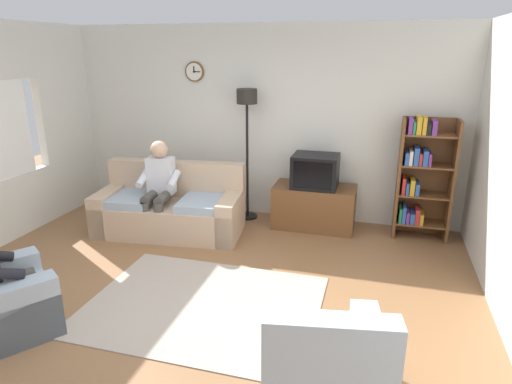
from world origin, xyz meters
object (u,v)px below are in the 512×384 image
object	(u,v)px
bookshelf	(421,175)
floor_lamp	(247,118)
couch	(171,209)
tv_stand	(314,207)
tv	(315,171)
armchair_near_bookshelf	(325,368)
person_on_couch	(158,184)

from	to	relation	value
bookshelf	floor_lamp	bearing A→B (deg)	179.22
couch	tv_stand	distance (m)	1.95
tv	armchair_near_bookshelf	bearing A→B (deg)	-79.86
person_on_couch	floor_lamp	bearing A→B (deg)	43.75
couch	floor_lamp	xyz separation A→B (m)	(0.84, 0.78, 1.14)
bookshelf	armchair_near_bookshelf	distance (m)	3.40
armchair_near_bookshelf	person_on_couch	world-z (taller)	person_on_couch
tv	person_on_couch	size ratio (longest dim) A/B	0.48
couch	tv_stand	bearing A→B (deg)	20.55
armchair_near_bookshelf	couch	bearing A→B (deg)	133.53
tv	floor_lamp	distance (m)	1.18
tv	couch	bearing A→B (deg)	-160.12
tv_stand	armchair_near_bookshelf	world-z (taller)	armchair_near_bookshelf
tv_stand	tv	world-z (taller)	tv
couch	person_on_couch	distance (m)	0.41
tv_stand	floor_lamp	world-z (taller)	floor_lamp
floor_lamp	person_on_couch	size ratio (longest dim) A/B	1.49
armchair_near_bookshelf	person_on_couch	distance (m)	3.49
tv_stand	floor_lamp	bearing A→B (deg)	174.26
tv_stand	person_on_couch	distance (m)	2.12
floor_lamp	tv	bearing A→B (deg)	-7.14
armchair_near_bookshelf	tv	bearing A→B (deg)	100.14
floor_lamp	person_on_couch	world-z (taller)	floor_lamp
tv_stand	person_on_couch	world-z (taller)	person_on_couch
bookshelf	person_on_couch	bearing A→B (deg)	-165.19
bookshelf	armchair_near_bookshelf	xyz separation A→B (m)	(-0.77, -3.27, -0.54)
armchair_near_bookshelf	bookshelf	bearing A→B (deg)	76.76
couch	armchair_near_bookshelf	xyz separation A→B (m)	(2.39, -2.52, -0.02)
tv	bookshelf	distance (m)	1.34
tv	person_on_couch	world-z (taller)	person_on_couch
tv_stand	bookshelf	size ratio (longest dim) A/B	0.70
tv	armchair_near_bookshelf	xyz separation A→B (m)	(0.57, -3.18, -0.52)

